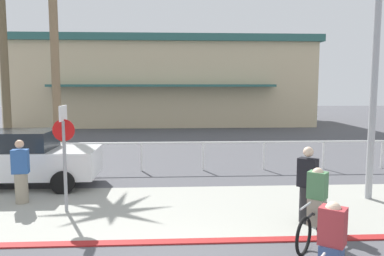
{
  "coord_description": "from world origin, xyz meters",
  "views": [
    {
      "loc": [
        -0.04,
        -4.95,
        3.04
      ],
      "look_at": [
        0.56,
        6.0,
        1.81
      ],
      "focal_mm": 35.92,
      "sensor_mm": 36.0,
      "label": 1
    }
  ],
  "objects_px": {
    "streetlight_curb": "(382,35)",
    "pedestrian_1": "(21,174)",
    "palm_tree_1": "(2,16)",
    "palm_tree_2": "(53,6)",
    "pedestrian_0": "(307,188)",
    "car_white_1": "(21,158)",
    "stop_sign_bike_lane": "(64,143)",
    "cyclist_black_1": "(316,208)"
  },
  "relations": [
    {
      "from": "cyclist_black_1",
      "to": "car_white_1",
      "type": "bearing_deg",
      "value": 147.92
    },
    {
      "from": "car_white_1",
      "to": "cyclist_black_1",
      "type": "relative_size",
      "value": 2.93
    },
    {
      "from": "palm_tree_1",
      "to": "palm_tree_2",
      "type": "xyz_separation_m",
      "value": [
        2.86,
        -1.77,
        0.13
      ]
    },
    {
      "from": "streetlight_curb",
      "to": "pedestrian_1",
      "type": "xyz_separation_m",
      "value": [
        -9.11,
        0.35,
        -3.51
      ]
    },
    {
      "from": "palm_tree_2",
      "to": "cyclist_black_1",
      "type": "bearing_deg",
      "value": -51.92
    },
    {
      "from": "streetlight_curb",
      "to": "palm_tree_1",
      "type": "relative_size",
      "value": 0.88
    },
    {
      "from": "pedestrian_0",
      "to": "car_white_1",
      "type": "bearing_deg",
      "value": 155.0
    },
    {
      "from": "car_white_1",
      "to": "palm_tree_2",
      "type": "bearing_deg",
      "value": 94.59
    },
    {
      "from": "palm_tree_1",
      "to": "pedestrian_1",
      "type": "height_order",
      "value": "palm_tree_1"
    },
    {
      "from": "streetlight_curb",
      "to": "palm_tree_1",
      "type": "distance_m",
      "value": 16.01
    },
    {
      "from": "stop_sign_bike_lane",
      "to": "palm_tree_1",
      "type": "distance_m",
      "value": 11.74
    },
    {
      "from": "car_white_1",
      "to": "streetlight_curb",
      "type": "bearing_deg",
      "value": -11.93
    },
    {
      "from": "palm_tree_1",
      "to": "stop_sign_bike_lane",
      "type": "bearing_deg",
      "value": -61.01
    },
    {
      "from": "stop_sign_bike_lane",
      "to": "cyclist_black_1",
      "type": "xyz_separation_m",
      "value": [
        5.3,
        -2.11,
        -0.98
      ]
    },
    {
      "from": "palm_tree_2",
      "to": "pedestrian_1",
      "type": "distance_m",
      "value": 8.99
    },
    {
      "from": "stop_sign_bike_lane",
      "to": "streetlight_curb",
      "type": "bearing_deg",
      "value": 2.83
    },
    {
      "from": "stop_sign_bike_lane",
      "to": "car_white_1",
      "type": "relative_size",
      "value": 0.58
    },
    {
      "from": "streetlight_curb",
      "to": "palm_tree_1",
      "type": "bearing_deg",
      "value": 145.14
    },
    {
      "from": "palm_tree_1",
      "to": "cyclist_black_1",
      "type": "distance_m",
      "value": 16.6
    },
    {
      "from": "stop_sign_bike_lane",
      "to": "car_white_1",
      "type": "bearing_deg",
      "value": 128.79
    },
    {
      "from": "pedestrian_1",
      "to": "cyclist_black_1",
      "type": "bearing_deg",
      "value": -23.21
    },
    {
      "from": "pedestrian_0",
      "to": "pedestrian_1",
      "type": "bearing_deg",
      "value": 165.47
    },
    {
      "from": "stop_sign_bike_lane",
      "to": "palm_tree_2",
      "type": "xyz_separation_m",
      "value": [
        -2.39,
        7.7,
        4.67
      ]
    },
    {
      "from": "stop_sign_bike_lane",
      "to": "car_white_1",
      "type": "height_order",
      "value": "stop_sign_bike_lane"
    },
    {
      "from": "palm_tree_2",
      "to": "car_white_1",
      "type": "relative_size",
      "value": 1.89
    },
    {
      "from": "cyclist_black_1",
      "to": "streetlight_curb",
      "type": "bearing_deg",
      "value": 44.98
    },
    {
      "from": "palm_tree_1",
      "to": "car_white_1",
      "type": "bearing_deg",
      "value": -64.96
    },
    {
      "from": "streetlight_curb",
      "to": "car_white_1",
      "type": "xyz_separation_m",
      "value": [
        -9.76,
        2.06,
        -3.41
      ]
    },
    {
      "from": "palm_tree_1",
      "to": "car_white_1",
      "type": "height_order",
      "value": "palm_tree_1"
    },
    {
      "from": "palm_tree_2",
      "to": "pedestrian_1",
      "type": "height_order",
      "value": "palm_tree_2"
    },
    {
      "from": "pedestrian_0",
      "to": "palm_tree_1",
      "type": "bearing_deg",
      "value": 135.67
    },
    {
      "from": "car_white_1",
      "to": "pedestrian_0",
      "type": "distance_m",
      "value": 8.25
    },
    {
      "from": "palm_tree_1",
      "to": "palm_tree_2",
      "type": "bearing_deg",
      "value": -31.72
    },
    {
      "from": "cyclist_black_1",
      "to": "pedestrian_0",
      "type": "bearing_deg",
      "value": 78.85
    },
    {
      "from": "palm_tree_2",
      "to": "car_white_1",
      "type": "height_order",
      "value": "palm_tree_2"
    },
    {
      "from": "palm_tree_2",
      "to": "pedestrian_1",
      "type": "xyz_separation_m",
      "value": [
        1.07,
        -6.97,
        -5.58
      ]
    },
    {
      "from": "streetlight_curb",
      "to": "cyclist_black_1",
      "type": "height_order",
      "value": "streetlight_curb"
    },
    {
      "from": "streetlight_curb",
      "to": "pedestrian_0",
      "type": "xyz_separation_m",
      "value": [
        -2.28,
        -1.42,
        -3.49
      ]
    },
    {
      "from": "palm_tree_1",
      "to": "pedestrian_0",
      "type": "distance_m",
      "value": 15.98
    },
    {
      "from": "streetlight_curb",
      "to": "pedestrian_0",
      "type": "height_order",
      "value": "streetlight_curb"
    },
    {
      "from": "palm_tree_1",
      "to": "palm_tree_2",
      "type": "relative_size",
      "value": 1.02
    },
    {
      "from": "palm_tree_2",
      "to": "pedestrian_0",
      "type": "bearing_deg",
      "value": -47.91
    }
  ]
}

